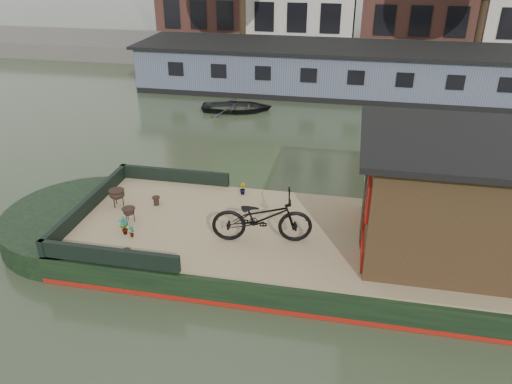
% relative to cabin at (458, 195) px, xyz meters
% --- Properties ---
extents(ground, '(120.00, 120.00, 0.00)m').
position_rel_cabin_xyz_m(ground, '(-2.19, 0.00, -1.88)').
color(ground, '#293320').
rests_on(ground, ground).
extents(houseboat_hull, '(14.01, 4.02, 0.60)m').
position_rel_cabin_xyz_m(houseboat_hull, '(-3.52, 0.00, -1.60)').
color(houseboat_hull, black).
rests_on(houseboat_hull, ground).
extents(houseboat_deck, '(11.80, 3.80, 0.05)m').
position_rel_cabin_xyz_m(houseboat_deck, '(-2.19, 0.00, -1.25)').
color(houseboat_deck, '#93795B').
rests_on(houseboat_deck, houseboat_hull).
extents(bow_bulwark, '(3.00, 4.00, 0.35)m').
position_rel_cabin_xyz_m(bow_bulwark, '(-7.25, 0.00, -1.05)').
color(bow_bulwark, black).
rests_on(bow_bulwark, houseboat_deck).
extents(cabin, '(4.00, 3.50, 2.42)m').
position_rel_cabin_xyz_m(cabin, '(0.00, 0.00, 0.00)').
color(cabin, black).
rests_on(cabin, houseboat_deck).
extents(bicycle, '(2.21, 1.09, 1.11)m').
position_rel_cabin_xyz_m(bicycle, '(-3.85, -0.47, -0.67)').
color(bicycle, black).
rests_on(bicycle, houseboat_deck).
extents(potted_plant_a, '(0.26, 0.24, 0.41)m').
position_rel_cabin_xyz_m(potted_plant_a, '(-6.83, -0.83, -1.02)').
color(potted_plant_a, brown).
rests_on(potted_plant_a, houseboat_deck).
extents(potted_plant_b, '(0.20, 0.21, 0.30)m').
position_rel_cabin_xyz_m(potted_plant_b, '(-4.74, 1.56, -1.08)').
color(potted_plant_b, maroon).
rests_on(potted_plant_b, houseboat_deck).
extents(potted_plant_e, '(0.12, 0.16, 0.26)m').
position_rel_cabin_xyz_m(potted_plant_e, '(-6.63, -0.91, -1.10)').
color(potted_plant_e, brown).
rests_on(potted_plant_e, houseboat_deck).
extents(brazier_front, '(0.37, 0.37, 0.35)m').
position_rel_cabin_xyz_m(brazier_front, '(-6.94, -0.32, -1.05)').
color(brazier_front, black).
rests_on(brazier_front, houseboat_deck).
extents(brazier_rear, '(0.43, 0.43, 0.42)m').
position_rel_cabin_xyz_m(brazier_rear, '(-7.55, 0.35, -1.02)').
color(brazier_rear, black).
rests_on(brazier_rear, houseboat_deck).
extents(bollard_port, '(0.19, 0.19, 0.22)m').
position_rel_cabin_xyz_m(bollard_port, '(-6.66, 0.58, -1.12)').
color(bollard_port, black).
rests_on(bollard_port, houseboat_deck).
extents(bollard_stbd, '(0.18, 0.18, 0.21)m').
position_rel_cabin_xyz_m(bollard_stbd, '(-6.38, -1.70, -1.12)').
color(bollard_stbd, black).
rests_on(bollard_stbd, houseboat_deck).
extents(dinghy, '(3.22, 2.54, 0.60)m').
position_rel_cabin_xyz_m(dinghy, '(-6.94, 10.21, -1.58)').
color(dinghy, black).
rests_on(dinghy, ground).
extents(far_houseboat, '(20.40, 4.40, 2.11)m').
position_rel_cabin_xyz_m(far_houseboat, '(-2.19, 14.00, -0.91)').
color(far_houseboat, '#4F5869').
rests_on(far_houseboat, ground).
extents(quay, '(60.00, 6.00, 0.90)m').
position_rel_cabin_xyz_m(quay, '(-2.19, 20.50, -1.43)').
color(quay, '#47443F').
rests_on(quay, ground).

